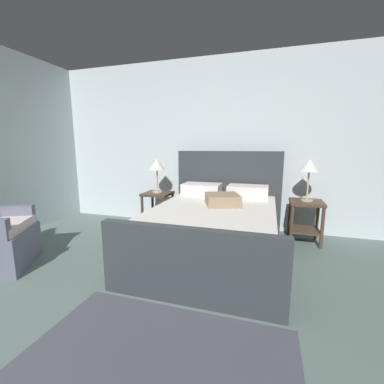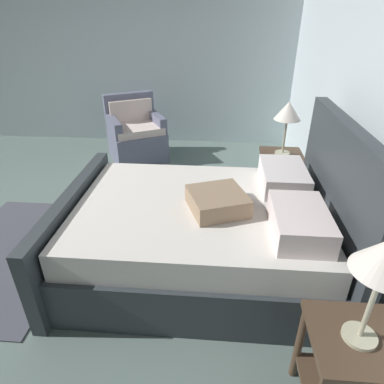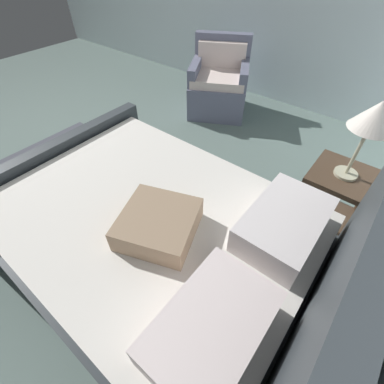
% 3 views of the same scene
% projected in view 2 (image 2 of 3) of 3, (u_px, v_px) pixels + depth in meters
% --- Properties ---
extents(wall_back, '(5.68, 0.12, 2.75)m').
position_uv_depth(wall_back, '(379.00, 100.00, 2.41)').
color(wall_back, silver).
rests_on(wall_back, ground).
extents(wall_side_left, '(0.12, 6.82, 2.75)m').
position_uv_depth(wall_side_left, '(75.00, 52.00, 5.13)').
color(wall_side_left, silver).
rests_on(wall_side_left, ground).
extents(bed, '(1.63, 2.16, 1.28)m').
position_uv_depth(bed, '(207.00, 232.00, 2.73)').
color(bed, '#31373B').
rests_on(bed, ground).
extents(nightstand_right, '(0.44, 0.44, 0.60)m').
position_uv_depth(nightstand_right, '(349.00, 363.00, 1.66)').
color(nightstand_right, '#4A3627').
rests_on(nightstand_right, ground).
extents(nightstand_left, '(0.44, 0.44, 0.60)m').
position_uv_depth(nightstand_left, '(280.00, 171.00, 3.64)').
color(nightstand_left, '#4A3627').
rests_on(nightstand_left, ground).
extents(table_lamp_left, '(0.27, 0.27, 0.56)m').
position_uv_depth(table_lamp_left, '(288.00, 113.00, 3.33)').
color(table_lamp_left, '#B7B293').
rests_on(table_lamp_left, nightstand_left).
extents(armchair, '(0.98, 0.98, 0.90)m').
position_uv_depth(armchair, '(136.00, 135.00, 4.84)').
color(armchair, slate).
rests_on(armchair, ground).
extents(area_rug, '(1.76, 1.15, 0.01)m').
position_uv_depth(area_rug, '(12.00, 254.00, 3.02)').
color(area_rug, '#474953').
rests_on(area_rug, ground).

